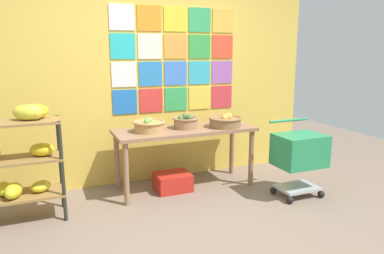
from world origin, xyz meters
name	(u,v)px	position (x,y,z in m)	size (l,w,h in m)	color
ground	(209,235)	(0.00, 0.00, 0.00)	(9.26, 9.26, 0.00)	#7A6758
back_wall_with_art	(153,69)	(0.01, 1.66, 1.42)	(4.32, 0.07, 2.83)	gold
banana_shelf_unit	(19,153)	(-1.54, 0.99, 0.68)	(0.92, 0.40, 1.14)	#292920
display_table	(185,136)	(0.24, 1.18, 0.64)	(1.66, 0.61, 0.73)	#90664A
fruit_basket_back_left	(149,125)	(-0.20, 1.18, 0.81)	(0.37, 0.37, 0.17)	tan
fruit_basket_right	(186,122)	(0.25, 1.19, 0.82)	(0.30, 0.30, 0.18)	#9A714D
fruit_basket_left	(225,121)	(0.72, 1.08, 0.80)	(0.40, 0.40, 0.17)	olive
produce_crate_under_table	(173,182)	(0.07, 1.15, 0.10)	(0.41, 0.33, 0.21)	red
shopping_cart	(299,153)	(1.33, 0.44, 0.51)	(0.53, 0.45, 0.85)	black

